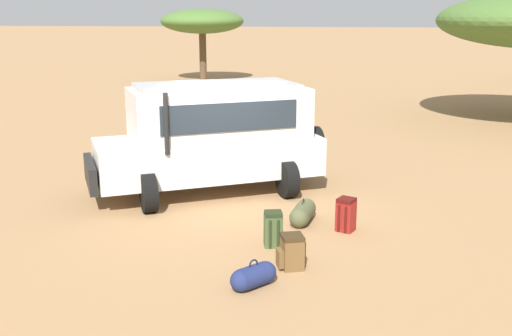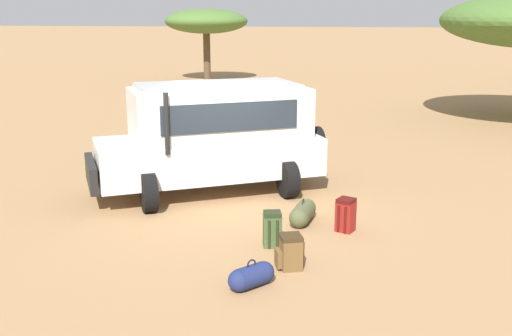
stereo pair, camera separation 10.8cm
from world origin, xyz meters
TOP-DOWN VIEW (x-y plane):
  - ground_plane at (0.00, 0.00)m, footprint 320.00×320.00m
  - safari_vehicle at (-0.26, 0.55)m, footprint 5.32×4.00m
  - backpack_beside_front_wheel at (1.91, -3.37)m, footprint 0.49×0.44m
  - backpack_cluster_center at (2.74, -1.53)m, footprint 0.39×0.44m
  - backpack_near_rear_wheel at (1.50, -2.50)m, footprint 0.36×0.41m
  - duffel_bag_low_black_case at (1.91, -1.19)m, footprint 0.47×1.01m
  - duffel_bag_soft_canvas at (1.43, -4.14)m, footprint 0.64×0.68m
  - acacia_tree_far_left at (-6.02, 22.73)m, footprint 4.84×4.59m

SIDE VIEW (x-z plane):
  - ground_plane at x=0.00m, z-range 0.00..0.00m
  - duffel_bag_soft_canvas at x=1.43m, z-range -0.05..0.39m
  - duffel_bag_low_black_case at x=1.91m, z-range -0.05..0.43m
  - backpack_beside_front_wheel at x=1.91m, z-range -0.01..0.55m
  - backpack_near_rear_wheel at x=1.50m, z-range -0.01..0.62m
  - backpack_cluster_center at x=2.74m, z-range -0.01..0.62m
  - safari_vehicle at x=-0.26m, z-range 0.07..2.51m
  - acacia_tree_far_left at x=-6.02m, z-range 1.34..5.49m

